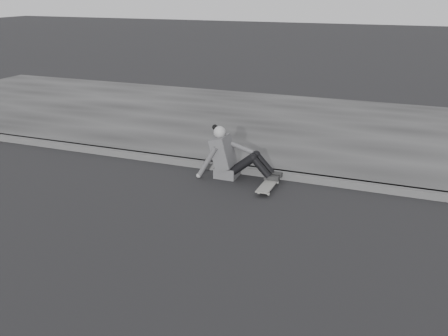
# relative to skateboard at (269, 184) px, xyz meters

# --- Properties ---
(ground) EXTENTS (80.00, 80.00, 0.00)m
(ground) POSITION_rel_skateboard_xyz_m (1.12, -2.06, -0.07)
(ground) COLOR black
(ground) RESTS_ON ground
(curb) EXTENTS (24.00, 0.16, 0.12)m
(curb) POSITION_rel_skateboard_xyz_m (1.12, 0.52, -0.01)
(curb) COLOR #464646
(curb) RESTS_ON ground
(sidewalk) EXTENTS (24.00, 6.00, 0.12)m
(sidewalk) POSITION_rel_skateboard_xyz_m (1.12, 3.54, -0.01)
(sidewalk) COLOR #363636
(sidewalk) RESTS_ON ground
(skateboard) EXTENTS (0.20, 0.78, 0.09)m
(skateboard) POSITION_rel_skateboard_xyz_m (0.00, 0.00, 0.00)
(skateboard) COLOR #979792
(skateboard) RESTS_ON ground
(seated_woman) EXTENTS (1.38, 0.46, 0.88)m
(seated_woman) POSITION_rel_skateboard_xyz_m (-0.73, 0.25, 0.29)
(seated_woman) COLOR #48484B
(seated_woman) RESTS_ON ground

